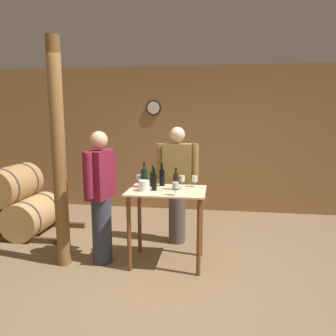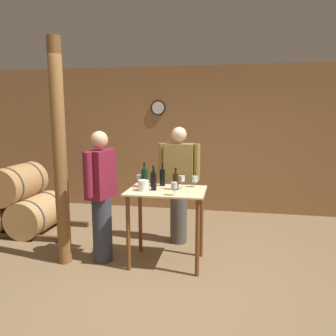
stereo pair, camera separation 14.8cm
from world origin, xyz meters
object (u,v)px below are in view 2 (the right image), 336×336
at_px(wine_glass_near_left, 139,178).
at_px(wine_glass_near_center, 174,186).
at_px(wine_bottle_far_left, 145,178).
at_px(wine_bottle_right, 163,177).
at_px(person_host, 101,194).
at_px(wooden_post, 60,155).
at_px(wine_glass_far_side, 195,179).
at_px(wine_bottle_left, 153,178).
at_px(ice_bucket, 144,185).
at_px(wine_bottle_far_right, 176,181).
at_px(person_visitor_with_scarf, 179,183).
at_px(wine_glass_near_right, 182,179).
at_px(wine_bottle_center, 154,181).

bearing_deg(wine_glass_near_left, wine_glass_near_center, -37.47).
xyz_separation_m(wine_bottle_far_left, wine_bottle_right, (0.20, 0.14, -0.01)).
xyz_separation_m(wine_bottle_right, person_host, (-0.71, -0.30, -0.18)).
height_order(wooden_post, wine_glass_far_side, wooden_post).
relative_size(wine_bottle_right, wine_glass_far_side, 2.08).
xyz_separation_m(wooden_post, wine_glass_far_side, (1.57, 0.43, -0.32)).
bearing_deg(wine_bottle_left, ice_bucket, -102.18).
distance_m(wine_bottle_far_right, wine_glass_near_left, 0.49).
height_order(wine_bottle_far_right, person_visitor_with_scarf, person_visitor_with_scarf).
xyz_separation_m(wine_glass_near_right, ice_bucket, (-0.43, -0.19, -0.05)).
xyz_separation_m(wine_glass_near_left, ice_bucket, (0.11, -0.22, -0.05)).
bearing_deg(wine_glass_near_left, wine_bottle_left, 14.01).
height_order(wine_bottle_right, person_visitor_with_scarf, person_visitor_with_scarf).
bearing_deg(person_visitor_with_scarf, wine_bottle_left, -116.00).
relative_size(wine_bottle_left, wine_glass_near_left, 1.79).
xyz_separation_m(wine_glass_near_left, person_host, (-0.43, -0.23, -0.18)).
bearing_deg(person_host, wine_bottle_far_left, 18.06).
bearing_deg(wooden_post, wine_bottle_far_right, 10.19).
height_order(wooden_post, person_host, wooden_post).
bearing_deg(wine_glass_far_side, wine_glass_near_left, -173.72).
bearing_deg(person_host, wine_glass_far_side, 15.08).
bearing_deg(wine_bottle_far_left, wine_glass_near_left, 143.74).
bearing_deg(wine_glass_near_left, wine_bottle_center, -39.13).
xyz_separation_m(wine_bottle_far_right, person_host, (-0.91, -0.12, -0.17)).
relative_size(wine_glass_far_side, person_visitor_with_scarf, 0.08).
xyz_separation_m(wine_bottle_right, wine_glass_near_center, (0.23, -0.47, -0.00)).
height_order(wine_glass_near_center, ice_bucket, wine_glass_near_center).
xyz_separation_m(wine_bottle_center, wine_glass_near_right, (0.32, 0.15, 0.01)).
xyz_separation_m(wooden_post, wine_bottle_center, (1.10, 0.17, -0.31)).
bearing_deg(ice_bucket, wine_bottle_far_right, 17.44).
bearing_deg(wooden_post, person_visitor_with_scarf, 34.96).
bearing_deg(wine_bottle_center, wine_glass_near_right, 25.09).
distance_m(ice_bucket, person_visitor_with_scarf, 0.84).
bearing_deg(wine_bottle_far_right, wine_bottle_left, 153.91).
xyz_separation_m(wine_bottle_center, wine_glass_far_side, (0.47, 0.26, -0.01)).
distance_m(wine_glass_near_left, person_visitor_with_scarf, 0.71).
height_order(wine_bottle_right, wine_glass_near_right, wine_bottle_right).
relative_size(wine_bottle_left, ice_bucket, 1.96).
bearing_deg(ice_bucket, person_visitor_with_scarf, 68.48).
xyz_separation_m(wooden_post, wine_bottle_far_left, (0.96, 0.29, -0.30)).
bearing_deg(wine_bottle_far_right, wine_bottle_far_left, 172.94).
bearing_deg(wine_bottle_center, ice_bucket, -161.00).
distance_m(wooden_post, wine_glass_near_left, 0.99).
distance_m(wooden_post, wine_bottle_right, 1.27).
distance_m(wine_bottle_far_left, wine_glass_far_side, 0.63).
height_order(wine_glass_near_right, person_host, person_host).
bearing_deg(person_visitor_with_scarf, wooden_post, -145.04).
relative_size(wine_glass_near_center, wine_glass_near_right, 0.95).
distance_m(wine_bottle_far_right, wine_glass_near_right, 0.10).
height_order(wooden_post, wine_glass_near_left, wooden_post).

